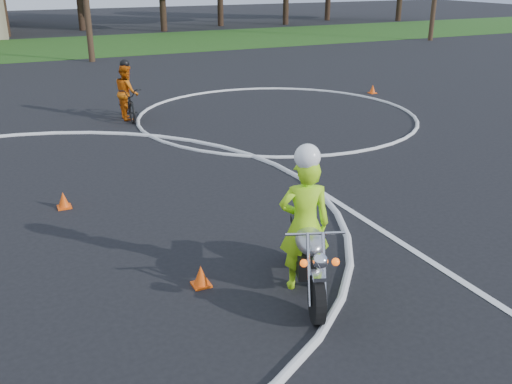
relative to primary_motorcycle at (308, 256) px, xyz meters
name	(u,v)px	position (x,y,z in m)	size (l,w,h in m)	color
course_markings	(98,185)	(-1.77, 5.22, -0.52)	(19.05, 19.05, 0.12)	silver
primary_motorcycle	(308,256)	(0.00, 0.00, 0.00)	(1.01, 1.99, 1.09)	black
rider_primary_grp	(305,221)	(0.01, 0.14, 0.45)	(0.78, 0.64, 2.02)	#AFFF1A
rider_second_grp	(127,98)	(0.06, 10.37, 0.07)	(0.65, 1.77, 1.69)	black
traffic_cones	(260,157)	(1.78, 5.18, -0.39)	(20.43, 9.87, 0.30)	#FF520D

